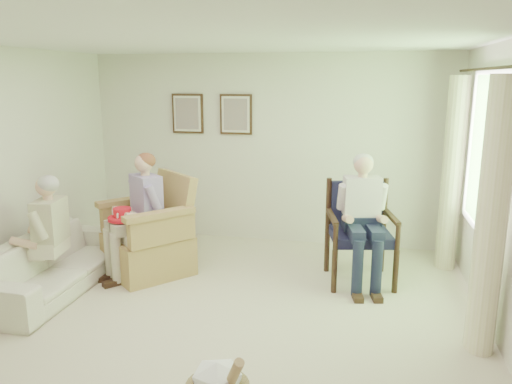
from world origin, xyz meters
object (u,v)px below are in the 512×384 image
wicker_armchair (149,241)px  person_dark (362,210)px  person_sofa (45,230)px  wood_armchair (361,228)px  sofa (55,263)px  red_hat (122,216)px  person_wicker (141,206)px

wicker_armchair → person_dark: bearing=43.5°
wicker_armchair → person_sofa: (-0.79, -0.82, 0.34)m
wood_armchair → person_sofa: 3.44m
person_dark → sofa: bearing=-177.5°
wicker_armchair → red_hat: bearing=-79.5°
person_sofa → red_hat: size_ratio=3.85×
red_hat → sofa: bearing=-146.4°
sofa → person_sofa: person_sofa is taller
wicker_armchair → wood_armchair: wicker_armchair is taller
wicker_armchair → person_dark: (2.46, 0.12, 0.49)m
wicker_armchair → sofa: wicker_armchair is taller
sofa → person_dark: size_ratio=1.41×
wood_armchair → sofa: bearing=-174.5°
wicker_armchair → wood_armchair: (2.46, 0.30, 0.24)m
person_wicker → red_hat: person_wicker is taller
wood_armchair → person_sofa: person_sofa is taller
wicker_armchair → sofa: 1.06m
wicker_armchair → red_hat: 0.51m
sofa → person_sofa: (-0.00, -0.12, 0.42)m
wicker_armchair → sofa: size_ratio=0.58×
person_wicker → red_hat: bearing=-100.3°
wood_armchair → sofa: (-3.25, -1.01, -0.31)m
wicker_armchair → wood_armchair: bearing=47.7°
red_hat → person_dark: bearing=8.9°
red_hat → person_sofa: bearing=-139.4°
wicker_armchair → sofa: bearing=-97.7°
person_sofa → person_wicker: bearing=120.6°
person_dark → person_sofa: person_dark is taller
sofa → person_sofa: 0.43m
sofa → red_hat: bearing=-56.4°
wicker_armchair → person_sofa: 1.19m
wicker_armchair → person_sofa: bearing=-93.2°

